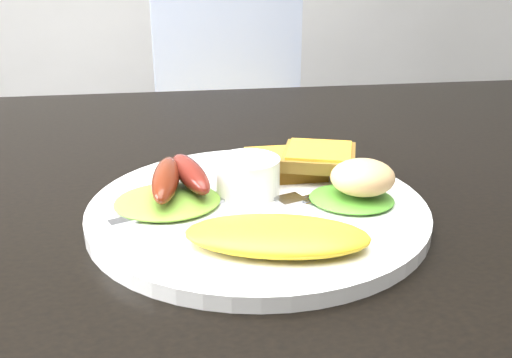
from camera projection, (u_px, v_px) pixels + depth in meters
name	position (u px, v px, depth m)	size (l,w,h in m)	color
dining_table	(283.00, 197.00, 0.61)	(1.20, 0.80, 0.04)	black
dining_chair	(237.00, 128.00, 1.80)	(0.48, 0.48, 0.06)	tan
person	(389.00, 8.00, 1.33)	(0.60, 0.40, 1.67)	navy
plate	(258.00, 211.00, 0.52)	(0.29, 0.29, 0.01)	white
lettuce_left	(167.00, 201.00, 0.51)	(0.09, 0.08, 0.01)	#5C9C2B
lettuce_right	(351.00, 199.00, 0.52)	(0.07, 0.07, 0.01)	#318524
omelette	(277.00, 235.00, 0.44)	(0.14, 0.07, 0.02)	yellow
sausage_a	(166.00, 179.00, 0.52)	(0.02, 0.10, 0.02)	maroon
sausage_b	(190.00, 173.00, 0.53)	(0.02, 0.09, 0.02)	maroon
ramekin	(248.00, 176.00, 0.53)	(0.06, 0.06, 0.03)	white
toast_a	(282.00, 165.00, 0.59)	(0.08, 0.08, 0.01)	#8C4C14
toast_b	(319.00, 157.00, 0.57)	(0.07, 0.07, 0.01)	brown
potato_salad	(363.00, 177.00, 0.51)	(0.06, 0.05, 0.03)	beige
fork	(193.00, 206.00, 0.51)	(0.15, 0.01, 0.00)	#ADAFB7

